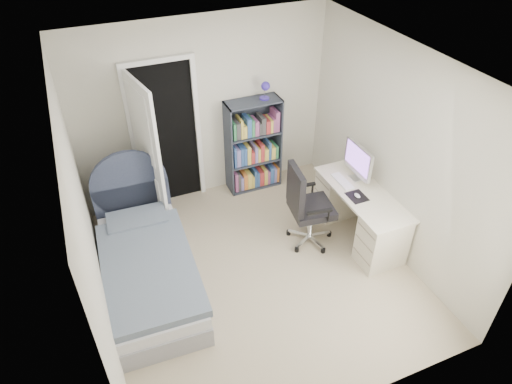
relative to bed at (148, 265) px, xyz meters
name	(u,v)px	position (x,y,z in m)	size (l,w,h in m)	color
room_shell	(258,186)	(1.21, -0.32, 0.97)	(3.50, 3.70, 2.60)	gray
door	(154,147)	(0.45, 1.20, 0.75)	(0.92, 0.82, 2.06)	black
bed	(148,265)	(0.00, 0.00, 0.00)	(1.04, 2.05, 1.24)	gray
nightstand	(136,197)	(0.11, 1.22, 0.07)	(0.36, 0.36, 0.54)	tan
floor_lamp	(154,173)	(0.41, 1.38, 0.26)	(0.19, 0.19, 1.32)	silver
bookcase	(254,149)	(1.83, 1.32, 0.33)	(0.76, 0.33, 1.61)	#313743
desk	(359,212)	(2.63, -0.22, 0.10)	(0.57, 1.42, 1.16)	beige
office_chair	(305,203)	(1.94, -0.06, 0.33)	(0.59, 0.61, 1.12)	silver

